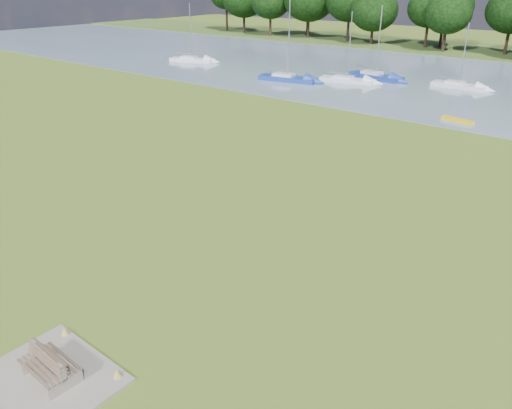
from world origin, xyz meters
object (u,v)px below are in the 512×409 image
Objects in this scene: bench_pair at (49,366)px; sailboat_6 at (375,75)px; kayak at (457,120)px; sailboat_7 at (192,58)px; sailboat_4 at (458,84)px; sailboat_1 at (287,77)px; sailboat_8 at (347,78)px.

sailboat_6 is (-15.20, 51.86, 0.05)m from bench_pair.
kayak is 0.35× the size of sailboat_7.
sailboat_7 is at bearing 133.38° from bench_pair.
kayak is at bearing -70.10° from sailboat_4.
sailboat_6 is at bearing 107.85° from bench_pair.
sailboat_6 is at bearing -172.05° from sailboat_4.
sailboat_1 reaches higher than sailboat_8.
kayak is at bearing 92.38° from bench_pair.
sailboat_4 is 9.76m from sailboat_6.
bench_pair is 63.57m from sailboat_7.
sailboat_1 is 1.16× the size of sailboat_7.
bench_pair is 0.24× the size of sailboat_7.
sailboat_6 is at bearing -10.97° from sailboat_7.
kayak is 15.35m from sailboat_4.
sailboat_7 is at bearing 158.83° from sailboat_1.
sailboat_7 is (-19.67, 3.25, -0.06)m from sailboat_1.
sailboat_1 is at bearing -29.79° from sailboat_7.
sailboat_4 is at bearing 97.44° from bench_pair.
sailboat_4 is 0.88× the size of sailboat_8.
bench_pair is at bearing -68.52° from sailboat_7.
sailboat_6 is 4.17m from sailboat_8.
sailboat_7 is (-27.23, -4.52, -0.05)m from sailboat_6.
bench_pair is 51.00m from sailboat_8.
sailboat_6 reaches higher than bench_pair.
sailboat_8 is at bearing -18.70° from sailboat_7.
sailboat_1 is at bearing 118.82° from bench_pair.
sailboat_4 reaches higher than bench_pair.
kayak is (-0.59, 38.47, -0.33)m from bench_pair.
sailboat_1 is 10.85m from sailboat_6.
bench_pair is 53.29m from sailboat_4.
sailboat_4 is 0.83× the size of sailboat_6.
bench_pair reaches higher than kayak.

